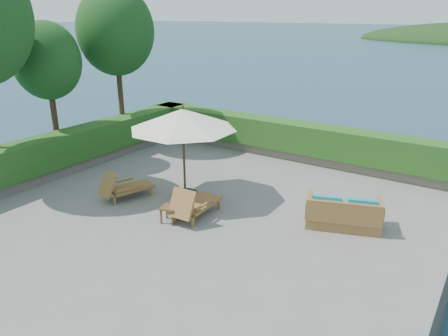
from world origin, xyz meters
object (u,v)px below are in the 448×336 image
Objects in this scene: patio_umbrella at (183,120)px; lounge_left at (124,187)px; lounge_right at (194,204)px; side_table at (169,209)px; wicker_loveseat at (343,214)px.

patio_umbrella reaches higher than lounge_left.
side_table is (-0.36, -0.56, -0.04)m from lounge_right.
lounge_right is at bearing 56.94° from side_table.
lounge_right is (1.06, -0.97, -1.88)m from patio_umbrella.
lounge_right is at bearing 22.30° from lounge_left.
wicker_loveseat is at bearing 36.07° from lounge_left.
patio_umbrella is 2.58m from lounge_left.
lounge_left is at bearing 177.22° from wicker_loveseat.
patio_umbrella is at bearing 168.88° from wicker_loveseat.
patio_umbrella is 2.40× the size of lounge_left.
wicker_loveseat is at bearing 8.23° from patio_umbrella.
lounge_left is at bearing -141.29° from patio_umbrella.
lounge_left is at bearing 167.95° from side_table.
wicker_loveseat is (4.47, 0.65, -1.93)m from patio_umbrella.
patio_umbrella is 1.93× the size of wicker_loveseat.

